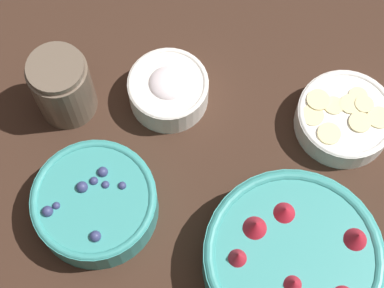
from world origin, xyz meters
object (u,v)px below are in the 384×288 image
at_px(bowl_strawberries, 292,259).
at_px(bowl_blueberries, 95,203).
at_px(jar_chocolate, 63,88).
at_px(bowl_bananas, 345,118).
at_px(bowl_cream, 168,89).

relative_size(bowl_strawberries, bowl_blueberries, 1.37).
bearing_deg(bowl_strawberries, jar_chocolate, -53.24).
distance_m(bowl_bananas, jar_chocolate, 0.40).
xyz_separation_m(bowl_blueberries, bowl_bananas, (-0.36, -0.03, -0.01)).
distance_m(bowl_strawberries, bowl_cream, 0.29).
bearing_deg(bowl_cream, bowl_strawberries, 107.58).
bearing_deg(jar_chocolate, bowl_cream, 168.22).
height_order(bowl_strawberries, bowl_blueberries, bowl_strawberries).
bearing_deg(bowl_cream, jar_chocolate, -11.78).
xyz_separation_m(bowl_bananas, bowl_cream, (0.23, -0.11, 0.00)).
xyz_separation_m(bowl_blueberries, jar_chocolate, (0.01, -0.17, 0.02)).
relative_size(bowl_strawberries, bowl_cream, 1.97).
relative_size(bowl_blueberries, jar_chocolate, 1.51).
height_order(bowl_blueberries, bowl_bananas, bowl_blueberries).
bearing_deg(bowl_strawberries, bowl_bananas, -128.73).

